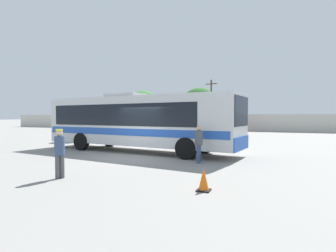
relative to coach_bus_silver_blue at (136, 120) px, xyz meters
name	(u,v)px	position (x,y,z in m)	size (l,w,h in m)	color
ground_plane	(192,140)	(0.99, 8.08, -1.81)	(300.00, 300.00, 0.00)	gray
perimeter_wall	(226,123)	(0.99, 24.58, -0.65)	(80.00, 0.30, 2.31)	beige
coach_bus_silver_blue	(136,120)	(0.00, 0.00, 0.00)	(12.21, 4.18, 3.38)	silver
attendant_by_bus_door	(199,142)	(4.45, -2.49, -0.89)	(0.35, 0.35, 1.63)	#33476B
passenger_waiting_on_apron	(60,150)	(0.99, -6.98, -0.89)	(0.45, 0.45, 1.62)	#4C4C51
vendor_umbrella_secondary_green	(75,120)	(-7.44, 3.50, -0.09)	(1.87, 1.87, 2.04)	gray
parked_car_leftmost_silver	(129,125)	(-12.33, 20.35, -1.03)	(4.30, 2.12, 1.46)	#B7BABF
parked_car_second_black	(168,125)	(-6.41, 21.12, -1.04)	(4.26, 2.15, 1.44)	black
parked_car_third_red	(218,126)	(0.58, 21.08, -1.00)	(4.51, 2.11, 1.53)	red
utility_pole_near	(211,104)	(-1.68, 26.88, 2.16)	(1.79, 0.48, 7.57)	#4C3823
roadside_tree_left	(142,103)	(-13.35, 26.65, 2.42)	(4.92, 4.92, 6.33)	brown
roadside_tree_midleft	(200,102)	(-3.83, 28.10, 2.49)	(5.43, 5.43, 6.61)	brown
traffic_cone_on_apron	(204,180)	(5.74, -6.68, -1.50)	(0.36, 0.36, 0.64)	black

